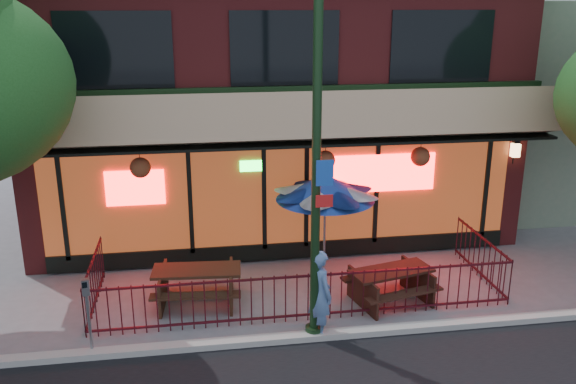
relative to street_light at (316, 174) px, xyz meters
name	(u,v)px	position (x,y,z in m)	size (l,w,h in m)	color
ground	(310,325)	(0.00, 0.40, -3.15)	(80.00, 80.00, 0.00)	gray
curb	(315,336)	(0.00, -0.10, -3.09)	(80.00, 0.25, 0.12)	#999993
restaurant_building	(264,70)	(0.00, 7.51, 0.98)	(12.96, 9.49, 8.05)	maroon
neighbor_building	(542,99)	(9.00, 8.10, -0.15)	(6.00, 7.00, 6.00)	gray
patio_fence	(305,284)	(0.00, 0.91, -2.52)	(8.44, 2.62, 1.00)	#3F0D16
street_light	(316,174)	(0.00, 0.00, 0.00)	(0.43, 0.32, 7.00)	black
picnic_table_left	(197,281)	(-2.12, 1.67, -2.65)	(1.89, 1.51, 0.77)	#3A2215
picnic_table_right	(391,281)	(1.83, 1.10, -2.67)	(1.95, 1.66, 0.72)	#321911
patio_umbrella	(325,187)	(0.73, 2.54, -1.03)	(2.17, 2.17, 2.48)	gray
pedestrian	(320,293)	(0.11, 0.05, -2.30)	(0.62, 0.41, 1.69)	#5070A1
parking_meter_near	(87,304)	(-4.00, 0.00, -2.16)	(0.15, 0.13, 1.46)	gray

